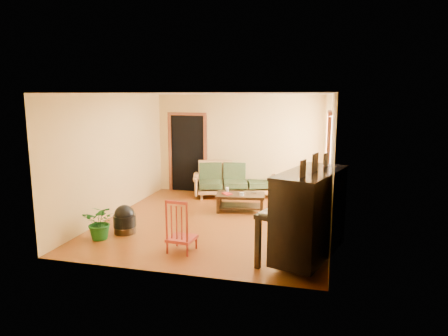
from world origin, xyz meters
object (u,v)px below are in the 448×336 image
(footstool, at_px, (125,223))
(ceramic_crock, at_px, (316,196))
(sofa, at_px, (235,179))
(piano, at_px, (309,216))
(red_chair, at_px, (182,225))
(armchair, at_px, (306,202))
(potted_plant, at_px, (101,222))
(coffee_table, at_px, (240,203))

(footstool, distance_m, ceramic_crock, 4.81)
(sofa, distance_m, piano, 4.22)
(sofa, bearing_deg, red_chair, -107.56)
(armchair, bearing_deg, sofa, 129.05)
(footstool, relative_size, red_chair, 0.47)
(ceramic_crock, bearing_deg, piano, -90.53)
(sofa, height_order, potted_plant, sofa)
(footstool, height_order, ceramic_crock, footstool)
(armchair, xyz_separation_m, red_chair, (-1.93, -1.94, -0.01))
(coffee_table, xyz_separation_m, red_chair, (-0.46, -2.56, 0.26))
(red_chair, bearing_deg, footstool, 162.10)
(armchair, relative_size, piano, 0.57)
(sofa, relative_size, footstool, 4.94)
(armchair, height_order, footstool, armchair)
(potted_plant, bearing_deg, coffee_table, 48.91)
(coffee_table, bearing_deg, potted_plant, -131.09)
(coffee_table, bearing_deg, footstool, -132.56)
(coffee_table, bearing_deg, ceramic_crock, 40.09)
(coffee_table, bearing_deg, piano, -56.57)
(red_chair, bearing_deg, potted_plant, 178.87)
(coffee_table, xyz_separation_m, potted_plant, (-2.07, -2.37, 0.13))
(footstool, bearing_deg, red_chair, -23.27)
(red_chair, relative_size, ceramic_crock, 3.97)
(ceramic_crock, bearing_deg, armchair, -94.57)
(sofa, bearing_deg, coffee_table, -89.21)
(piano, distance_m, potted_plant, 3.69)
(potted_plant, bearing_deg, sofa, 65.55)
(coffee_table, distance_m, footstool, 2.68)
(coffee_table, relative_size, red_chair, 1.19)
(footstool, bearing_deg, armchair, 22.45)
(footstool, height_order, potted_plant, potted_plant)
(coffee_table, bearing_deg, sofa, 107.60)
(piano, xyz_separation_m, footstool, (-3.41, 0.45, -0.51))
(ceramic_crock, bearing_deg, potted_plant, -134.65)
(footstool, bearing_deg, coffee_table, 47.44)
(armchair, relative_size, potted_plant, 1.43)
(potted_plant, bearing_deg, ceramic_crock, 45.35)
(sofa, bearing_deg, ceramic_crock, -14.21)
(sofa, bearing_deg, footstool, -130.16)
(ceramic_crock, bearing_deg, footstool, -135.82)
(sofa, height_order, footstool, sofa)
(piano, bearing_deg, red_chair, -158.25)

